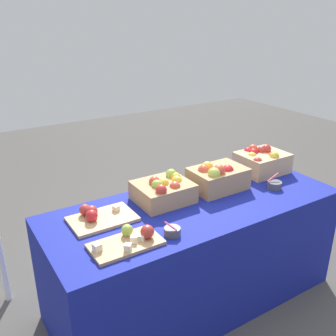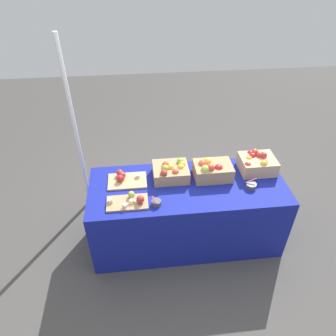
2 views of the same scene
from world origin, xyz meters
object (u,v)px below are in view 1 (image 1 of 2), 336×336
cutting_board_back (98,216)px  sample_bowl_near (274,185)px  apple_crate_left (262,161)px  apple_crate_middle (217,177)px  apple_crate_right (164,190)px  cutting_board_front (130,240)px  sample_bowl_mid (172,231)px

cutting_board_back → sample_bowl_near: 1.21m
apple_crate_left → apple_crate_middle: apple_crate_middle is taller
apple_crate_right → cutting_board_front: apple_crate_right is taller
apple_crate_right → apple_crate_left: bearing=1.4°
cutting_board_back → sample_bowl_near: bearing=-11.0°
cutting_board_back → sample_bowl_near: sample_bowl_near is taller
apple_crate_left → sample_bowl_near: (-0.14, -0.27, -0.06)m
apple_crate_right → cutting_board_back: bearing=-178.4°
cutting_board_back → sample_bowl_mid: bearing=-52.6°
apple_crate_right → sample_bowl_mid: (-0.18, -0.37, -0.05)m
apple_crate_right → sample_bowl_near: 0.78m
cutting_board_front → cutting_board_back: 0.32m
sample_bowl_near → sample_bowl_mid: size_ratio=1.12×
sample_bowl_near → apple_crate_right: bearing=161.6°
sample_bowl_near → sample_bowl_mid: 0.92m
apple_crate_left → apple_crate_right: 0.87m
sample_bowl_mid → sample_bowl_near: bearing=8.1°
apple_crate_right → sample_bowl_near: size_ratio=3.40×
apple_crate_left → apple_crate_middle: bearing=-172.3°
cutting_board_front → apple_crate_middle: bearing=19.5°
apple_crate_right → cutting_board_front: bearing=-141.2°
apple_crate_middle → apple_crate_right: (-0.40, 0.04, -0.01)m
cutting_board_front → apple_crate_right: bearing=38.8°
cutting_board_back → sample_bowl_mid: 0.45m
apple_crate_middle → sample_bowl_near: apple_crate_middle is taller
cutting_board_front → apple_crate_left: bearing=15.3°
apple_crate_left → apple_crate_right: size_ratio=1.01×
sample_bowl_mid → apple_crate_middle: bearing=30.0°
apple_crate_left → apple_crate_middle: (-0.47, -0.06, 0.00)m
apple_crate_middle → sample_bowl_near: 0.40m
apple_crate_left → sample_bowl_mid: bearing=-159.4°
cutting_board_back → apple_crate_left: bearing=1.5°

